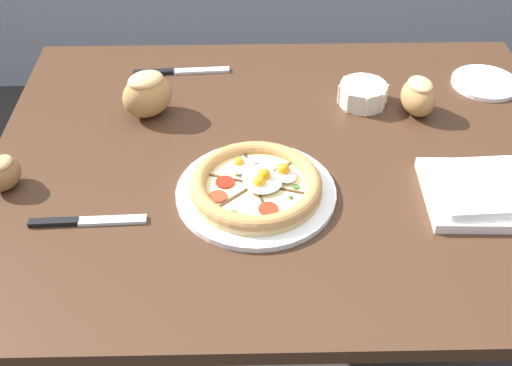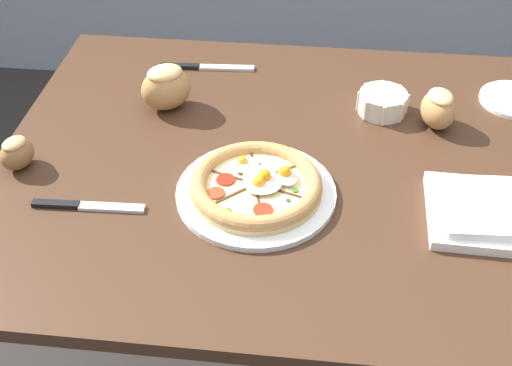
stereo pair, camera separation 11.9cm
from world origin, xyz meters
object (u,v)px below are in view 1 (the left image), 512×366
(knife_main, at_px, (86,221))
(knife_spare, at_px, (180,71))
(bread_piece_far, at_px, (3,173))
(side_saucer, at_px, (485,83))
(napkin_folded, at_px, (486,191))
(pizza, at_px, (256,187))
(ramekin_bowl, at_px, (363,94))
(bread_piece_near, at_px, (147,94))
(dining_table, at_px, (284,193))
(bread_piece_mid, at_px, (418,96))

(knife_main, bearing_deg, knife_spare, 73.49)
(bread_piece_far, height_order, side_saucer, bread_piece_far)
(napkin_folded, bearing_deg, knife_spare, 142.09)
(side_saucer, bearing_deg, pizza, -145.08)
(pizza, xyz_separation_m, ramekin_bowl, (0.25, 0.31, 0.01))
(ramekin_bowl, relative_size, side_saucer, 0.72)
(side_saucer, bearing_deg, knife_main, -152.13)
(bread_piece_near, bearing_deg, knife_spare, 72.60)
(dining_table, bearing_deg, side_saucer, 28.44)
(knife_main, bearing_deg, ramekin_bowl, 32.21)
(knife_main, xyz_separation_m, side_saucer, (0.86, 0.45, 0.00))
(pizza, height_order, ramekin_bowl, pizza)
(side_saucer, bearing_deg, bread_piece_near, -172.20)
(bread_piece_near, bearing_deg, dining_table, -28.17)
(knife_main, bearing_deg, bread_piece_far, 146.12)
(napkin_folded, relative_size, bread_piece_near, 1.66)
(knife_main, relative_size, side_saucer, 1.35)
(pizza, xyz_separation_m, bread_piece_near, (-0.23, 0.28, 0.03))
(bread_piece_mid, xyz_separation_m, side_saucer, (0.19, 0.11, -0.04))
(bread_piece_mid, bearing_deg, knife_spare, 161.03)
(pizza, distance_m, side_saucer, 0.67)
(napkin_folded, height_order, bread_piece_near, bread_piece_near)
(bread_piece_near, height_order, bread_piece_far, bread_piece_near)
(dining_table, distance_m, knife_spare, 0.42)
(bread_piece_far, xyz_separation_m, knife_main, (0.17, -0.10, -0.03))
(ramekin_bowl, relative_size, knife_main, 0.54)
(knife_spare, bearing_deg, pizza, -72.49)
(bread_piece_near, xyz_separation_m, bread_piece_far, (-0.25, -0.24, -0.02))
(bread_piece_far, bearing_deg, ramekin_bowl, 20.85)
(bread_piece_mid, relative_size, side_saucer, 0.68)
(side_saucer, bearing_deg, ramekin_bowl, -166.39)
(bread_piece_mid, distance_m, side_saucer, 0.22)
(bread_piece_near, height_order, side_saucer, bread_piece_near)
(side_saucer, bearing_deg, knife_spare, 174.48)
(napkin_folded, distance_m, bread_piece_near, 0.72)
(dining_table, xyz_separation_m, bread_piece_near, (-0.29, 0.16, 0.16))
(dining_table, height_order, bread_piece_far, bread_piece_far)
(pizza, xyz_separation_m, bread_piece_mid, (0.36, 0.27, 0.02))
(side_saucer, bearing_deg, napkin_folded, -106.48)
(knife_main, bearing_deg, dining_table, 24.89)
(pizza, bearing_deg, ramekin_bowl, 51.55)
(ramekin_bowl, distance_m, side_saucer, 0.31)
(bread_piece_far, bearing_deg, bread_piece_mid, 15.69)
(pizza, height_order, napkin_folded, pizza)
(napkin_folded, height_order, side_saucer, napkin_folded)
(bread_piece_mid, xyz_separation_m, knife_main, (-0.67, -0.34, -0.04))
(napkin_folded, xyz_separation_m, bread_piece_near, (-0.66, 0.29, 0.04))
(napkin_folded, relative_size, knife_main, 1.11)
(bread_piece_mid, relative_size, bread_piece_far, 1.20)
(bread_piece_far, height_order, knife_main, bread_piece_far)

